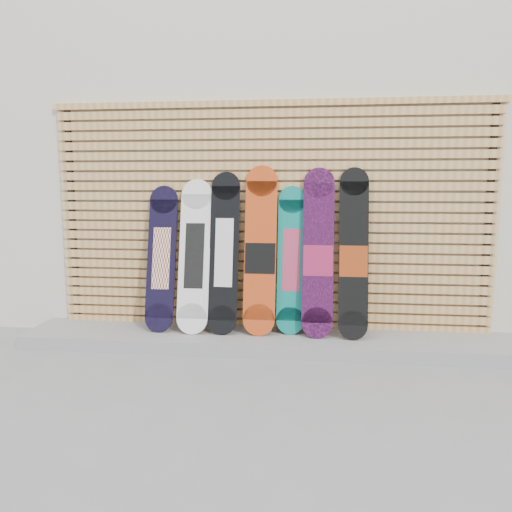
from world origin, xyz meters
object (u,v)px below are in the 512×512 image
object	(u,v)px
snowboard_0	(162,258)
snowboard_5	(318,253)
snowboard_3	(260,251)
snowboard_6	(354,254)
snowboard_4	(291,260)
snowboard_1	(195,256)
snowboard_2	(224,253)

from	to	relation	value
snowboard_0	snowboard_5	world-z (taller)	snowboard_5
snowboard_3	snowboard_6	distance (m)	0.86
snowboard_5	snowboard_6	size ratio (longest dim) A/B	1.00
snowboard_5	snowboard_6	bearing A→B (deg)	-0.83
snowboard_5	snowboard_4	bearing A→B (deg)	168.77
snowboard_5	snowboard_0	bearing A→B (deg)	179.63
snowboard_1	snowboard_3	world-z (taller)	snowboard_3
snowboard_3	snowboard_0	bearing A→B (deg)	179.93
snowboard_0	snowboard_1	world-z (taller)	snowboard_1
snowboard_3	snowboard_5	world-z (taller)	snowboard_3
snowboard_2	snowboard_3	bearing A→B (deg)	0.41
snowboard_0	snowboard_3	size ratio (longest dim) A/B	0.88
snowboard_4	snowboard_6	xyz separation A→B (m)	(0.57, -0.05, 0.07)
snowboard_1	snowboard_4	world-z (taller)	snowboard_1
snowboard_0	snowboard_6	bearing A→B (deg)	-0.45
snowboard_0	snowboard_2	xyz separation A→B (m)	(0.61, -0.00, 0.07)
snowboard_0	snowboard_2	distance (m)	0.62
snowboard_3	snowboard_6	xyz separation A→B (m)	(0.86, -0.01, -0.01)
snowboard_2	snowboard_3	xyz separation A→B (m)	(0.34, 0.00, 0.02)
snowboard_3	snowboard_2	bearing A→B (deg)	-179.59
snowboard_4	snowboard_6	size ratio (longest dim) A/B	0.89
snowboard_0	snowboard_3	bearing A→B (deg)	-0.07
snowboard_3	snowboard_6	bearing A→B (deg)	-0.88
snowboard_1	snowboard_2	size ratio (longest dim) A/B	0.95
snowboard_1	snowboard_5	distance (m)	1.17
snowboard_4	snowboard_6	distance (m)	0.58
snowboard_1	snowboard_2	world-z (taller)	snowboard_2
snowboard_4	snowboard_2	bearing A→B (deg)	-176.06
snowboard_5	snowboard_3	bearing A→B (deg)	179.10
snowboard_4	snowboard_1	bearing A→B (deg)	-176.70
snowboard_3	snowboard_5	distance (m)	0.54
snowboard_5	snowboard_6	distance (m)	0.32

